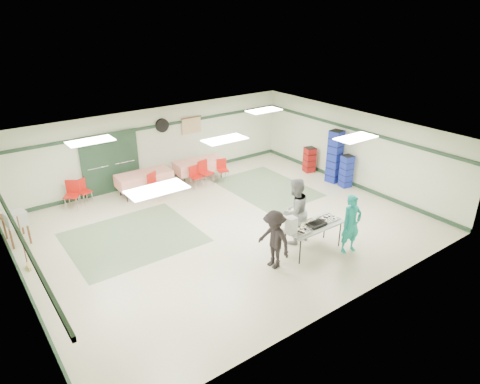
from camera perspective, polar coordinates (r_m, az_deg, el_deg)
floor at (r=12.74m, az=-1.86°, el=-4.58°), size 11.00×11.00×0.00m
ceiling at (r=11.69m, az=-2.04°, el=7.12°), size 11.00×11.00×0.00m
wall_back at (r=15.86m, az=-11.23°, el=6.14°), size 11.00×0.00×11.00m
wall_front at (r=9.20m, az=14.25°, el=-7.90°), size 11.00×0.00×11.00m
wall_left at (r=10.44m, az=-27.86°, el=-6.08°), size 0.00×9.00×9.00m
wall_right at (r=15.71m, az=14.92°, el=5.62°), size 0.00×9.00×9.00m
trim_back at (r=15.63m, az=-11.38°, el=8.55°), size 11.00×0.06×0.10m
baseboard_back at (r=16.26m, az=-10.82°, el=1.79°), size 11.00×0.06×0.12m
trim_left at (r=10.15m, az=-28.45°, el=-2.60°), size 0.06×9.00×0.10m
baseboard_left at (r=11.09m, az=-26.41°, el=-11.85°), size 0.06×9.00×0.12m
trim_right at (r=15.49m, az=15.13°, el=8.05°), size 0.06×9.00×0.10m
baseboard_right at (r=16.13m, az=14.37°, el=1.25°), size 0.06×9.00×0.12m
green_patch_a at (r=12.52m, az=-14.04°, el=-5.90°), size 3.50×3.00×0.01m
green_patch_b at (r=15.34m, az=3.60°, el=0.57°), size 2.50×3.50×0.01m
double_door_left at (r=15.16m, az=-18.52°, el=3.30°), size 0.90×0.06×2.10m
double_door_right at (r=15.45m, az=-15.21°, el=4.09°), size 0.90×0.06×2.10m
door_frame at (r=15.28m, az=-16.84°, el=3.68°), size 2.00×0.03×2.15m
wall_fan at (r=15.73m, az=-10.34°, el=8.73°), size 0.50×0.10×0.50m
scroll_banner at (r=16.32m, az=-6.49°, el=8.79°), size 0.80×0.02×0.60m
serving_table at (r=11.40m, az=9.83°, el=-4.57°), size 1.71×0.70×0.76m
sheet_tray_right at (r=11.72m, az=11.69°, el=-3.54°), size 0.54×0.41×0.02m
sheet_tray_mid at (r=11.33m, az=9.19°, el=-4.36°), size 0.58×0.44×0.02m
sheet_tray_left at (r=10.94m, az=7.81°, el=-5.36°), size 0.57×0.43×0.02m
baking_pan at (r=11.34m, az=10.19°, el=-4.25°), size 0.49×0.31×0.08m
foam_box_stack at (r=10.79m, az=6.84°, el=-4.47°), size 0.25×0.23×0.45m
volunteer_teal at (r=11.53m, az=14.60°, el=-4.14°), size 0.65×0.49×1.62m
volunteer_grey at (r=11.63m, az=7.28°, el=-2.55°), size 0.94×0.75×1.87m
volunteer_dark at (r=10.57m, az=4.56°, el=-6.34°), size 0.65×1.04×1.54m
dining_table_a at (r=15.94m, az=-5.46°, el=3.62°), size 1.88×0.94×0.77m
dining_table_b at (r=15.02m, az=-12.66°, el=1.82°), size 1.89×0.88×0.77m
chair_a at (r=15.43m, az=-4.76°, el=2.91°), size 0.49×0.49×0.91m
chair_b at (r=15.26m, az=-6.00°, el=2.33°), size 0.39×0.40×0.80m
chair_c at (r=15.82m, az=-2.40°, el=3.27°), size 0.47×0.47×0.81m
chair_d at (r=14.58m, az=-11.33°, el=1.19°), size 0.55×0.55×0.91m
chair_loose_a at (r=14.86m, az=-20.25°, el=0.37°), size 0.49×0.49×0.83m
chair_loose_b at (r=14.60m, az=-21.46°, el=0.03°), size 0.60×0.60×0.93m
crate_stack_blue_a at (r=15.66m, az=13.99°, el=2.70°), size 0.42×0.42×1.18m
crate_stack_red at (r=16.84m, az=9.24°, el=4.27°), size 0.46×0.46×0.99m
crate_stack_blue_b at (r=15.89m, az=12.51°, el=4.63°), size 0.48×0.48×1.95m
printer_table at (r=13.21m, az=-27.88°, el=-3.41°), size 0.61×0.89×0.74m
office_printer at (r=12.57m, az=-27.69°, el=-3.18°), size 0.55×0.50×0.38m
broom at (r=11.74m, az=-27.02°, el=-5.89°), size 0.04×0.24×1.46m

